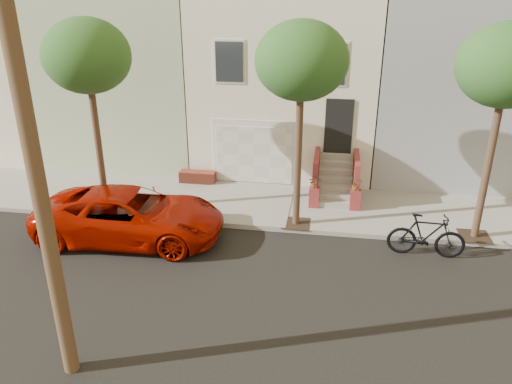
# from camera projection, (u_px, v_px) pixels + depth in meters

# --- Properties ---
(ground) EXTENTS (90.00, 90.00, 0.00)m
(ground) POSITION_uv_depth(u_px,v_px,m) (244.00, 293.00, 12.59)
(ground) COLOR black
(ground) RESTS_ON ground
(sidewalk) EXTENTS (40.00, 3.70, 0.15)m
(sidewalk) POSITION_uv_depth(u_px,v_px,m) (271.00, 205.00, 17.42)
(sidewalk) COLOR gray
(sidewalk) RESTS_ON ground
(house_row) EXTENTS (33.10, 11.70, 7.00)m
(house_row) POSITION_uv_depth(u_px,v_px,m) (290.00, 75.00, 21.34)
(house_row) COLOR beige
(house_row) RESTS_ON sidewalk
(tree_left) EXTENTS (2.70, 2.57, 6.30)m
(tree_left) POSITION_uv_depth(u_px,v_px,m) (87.00, 57.00, 14.89)
(tree_left) COLOR #2D2116
(tree_left) RESTS_ON sidewalk
(tree_mid) EXTENTS (2.70, 2.57, 6.30)m
(tree_mid) POSITION_uv_depth(u_px,v_px,m) (301.00, 62.00, 13.94)
(tree_mid) COLOR #2D2116
(tree_mid) RESTS_ON sidewalk
(tree_right) EXTENTS (2.70, 2.57, 6.30)m
(tree_right) POSITION_uv_depth(u_px,v_px,m) (507.00, 67.00, 13.14)
(tree_right) COLOR #2D2116
(tree_right) RESTS_ON sidewalk
(pickup_truck) EXTENTS (5.80, 2.88, 1.58)m
(pickup_truck) POSITION_uv_depth(u_px,v_px,m) (131.00, 215.00, 15.01)
(pickup_truck) COLOR #980E00
(pickup_truck) RESTS_ON ground
(motorcycle) EXTENTS (2.21, 0.71, 1.31)m
(motorcycle) POSITION_uv_depth(u_px,v_px,m) (426.00, 235.00, 14.09)
(motorcycle) COLOR black
(motorcycle) RESTS_ON ground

